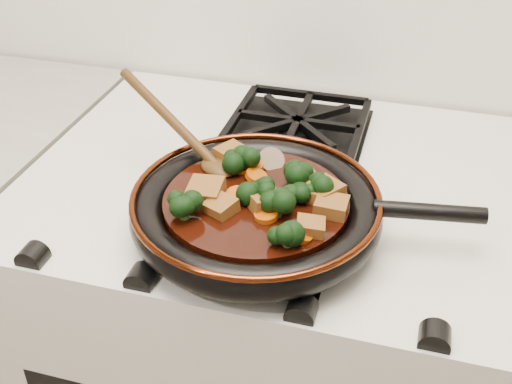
# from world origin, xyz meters

# --- Properties ---
(stove) EXTENTS (0.76, 0.60, 0.90)m
(stove) POSITION_xyz_m (0.00, 1.69, 0.45)
(stove) COLOR silver
(stove) RESTS_ON ground
(burner_grate_front) EXTENTS (0.23, 0.23, 0.03)m
(burner_grate_front) POSITION_xyz_m (0.00, 1.55, 0.91)
(burner_grate_front) COLOR black
(burner_grate_front) RESTS_ON stove
(burner_grate_back) EXTENTS (0.23, 0.23, 0.03)m
(burner_grate_back) POSITION_xyz_m (0.00, 1.83, 0.91)
(burner_grate_back) COLOR black
(burner_grate_back) RESTS_ON stove
(skillet) EXTENTS (0.45, 0.33, 0.05)m
(skillet) POSITION_xyz_m (0.01, 1.54, 0.94)
(skillet) COLOR black
(skillet) RESTS_ON burner_grate_front
(braising_sauce) EXTENTS (0.24, 0.24, 0.02)m
(braising_sauce) POSITION_xyz_m (0.01, 1.54, 0.95)
(braising_sauce) COLOR black
(braising_sauce) RESTS_ON skillet
(tofu_cube_0) EXTENTS (0.05, 0.05, 0.03)m
(tofu_cube_0) POSITION_xyz_m (-0.05, 1.53, 0.97)
(tofu_cube_0) COLOR brown
(tofu_cube_0) RESTS_ON braising_sauce
(tofu_cube_1) EXTENTS (0.04, 0.04, 0.02)m
(tofu_cube_1) POSITION_xyz_m (0.11, 1.54, 0.97)
(tofu_cube_1) COLOR brown
(tofu_cube_1) RESTS_ON braising_sauce
(tofu_cube_2) EXTENTS (0.06, 0.06, 0.03)m
(tofu_cube_2) POSITION_xyz_m (0.09, 1.57, 0.97)
(tofu_cube_2) COLOR brown
(tofu_cube_2) RESTS_ON braising_sauce
(tofu_cube_3) EXTENTS (0.04, 0.04, 0.02)m
(tofu_cube_3) POSITION_xyz_m (0.08, 1.56, 0.97)
(tofu_cube_3) COLOR brown
(tofu_cube_3) RESTS_ON braising_sauce
(tofu_cube_4) EXTENTS (0.05, 0.05, 0.02)m
(tofu_cube_4) POSITION_xyz_m (-0.03, 1.50, 0.97)
(tofu_cube_4) COLOR brown
(tofu_cube_4) RESTS_ON braising_sauce
(tofu_cube_5) EXTENTS (0.06, 0.06, 0.03)m
(tofu_cube_5) POSITION_xyz_m (-0.05, 1.62, 0.97)
(tofu_cube_5) COLOR brown
(tofu_cube_5) RESTS_ON braising_sauce
(tofu_cube_6) EXTENTS (0.04, 0.04, 0.02)m
(tofu_cube_6) POSITION_xyz_m (0.09, 1.49, 0.97)
(tofu_cube_6) COLOR brown
(tofu_cube_6) RESTS_ON braising_sauce
(tofu_cube_7) EXTENTS (0.06, 0.06, 0.03)m
(tofu_cube_7) POSITION_xyz_m (0.02, 1.53, 0.97)
(tofu_cube_7) COLOR brown
(tofu_cube_7) RESTS_ON braising_sauce
(broccoli_floret_0) EXTENTS (0.08, 0.08, 0.06)m
(broccoli_floret_0) POSITION_xyz_m (0.06, 1.56, 0.97)
(broccoli_floret_0) COLOR black
(broccoli_floret_0) RESTS_ON braising_sauce
(broccoli_floret_1) EXTENTS (0.09, 0.09, 0.06)m
(broccoli_floret_1) POSITION_xyz_m (-0.03, 1.60, 0.97)
(broccoli_floret_1) COLOR black
(broccoli_floret_1) RESTS_ON braising_sauce
(broccoli_floret_2) EXTENTS (0.09, 0.09, 0.07)m
(broccoli_floret_2) POSITION_xyz_m (0.06, 1.59, 0.97)
(broccoli_floret_2) COLOR black
(broccoli_floret_2) RESTS_ON braising_sauce
(broccoli_floret_3) EXTENTS (0.06, 0.06, 0.06)m
(broccoli_floret_3) POSITION_xyz_m (0.01, 1.54, 0.97)
(broccoli_floret_3) COLOR black
(broccoli_floret_3) RESTS_ON braising_sauce
(broccoli_floret_4) EXTENTS (0.08, 0.09, 0.07)m
(broccoli_floret_4) POSITION_xyz_m (-0.06, 1.48, 0.97)
(broccoli_floret_4) COLOR black
(broccoli_floret_4) RESTS_ON braising_sauce
(broccoli_floret_5) EXTENTS (0.09, 0.09, 0.06)m
(broccoli_floret_5) POSITION_xyz_m (0.08, 1.57, 0.97)
(broccoli_floret_5) COLOR black
(broccoli_floret_5) RESTS_ON braising_sauce
(broccoli_floret_6) EXTENTS (0.08, 0.08, 0.06)m
(broccoli_floret_6) POSITION_xyz_m (0.04, 1.51, 0.97)
(broccoli_floret_6) COLOR black
(broccoli_floret_6) RESTS_ON braising_sauce
(broccoli_floret_7) EXTENTS (0.08, 0.08, 0.07)m
(broccoli_floret_7) POSITION_xyz_m (0.07, 1.46, 0.97)
(broccoli_floret_7) COLOR black
(broccoli_floret_7) RESTS_ON braising_sauce
(carrot_coin_0) EXTENTS (0.03, 0.03, 0.01)m
(carrot_coin_0) POSITION_xyz_m (0.03, 1.50, 0.96)
(carrot_coin_0) COLOR #A33F04
(carrot_coin_0) RESTS_ON braising_sauce
(carrot_coin_1) EXTENTS (0.03, 0.03, 0.02)m
(carrot_coin_1) POSITION_xyz_m (-0.02, 1.61, 0.96)
(carrot_coin_1) COLOR #A33F04
(carrot_coin_1) RESTS_ON braising_sauce
(carrot_coin_2) EXTENTS (0.03, 0.03, 0.02)m
(carrot_coin_2) POSITION_xyz_m (-0.02, 1.53, 0.96)
(carrot_coin_2) COLOR #A33F04
(carrot_coin_2) RESTS_ON braising_sauce
(carrot_coin_3) EXTENTS (0.03, 0.03, 0.02)m
(carrot_coin_3) POSITION_xyz_m (-0.00, 1.58, 0.96)
(carrot_coin_3) COLOR #A33F04
(carrot_coin_3) RESTS_ON braising_sauce
(carrot_coin_4) EXTENTS (0.03, 0.03, 0.02)m
(carrot_coin_4) POSITION_xyz_m (0.08, 1.48, 0.96)
(carrot_coin_4) COLOR #A33F04
(carrot_coin_4) RESTS_ON braising_sauce
(carrot_coin_5) EXTENTS (0.03, 0.03, 0.01)m
(carrot_coin_5) POSITION_xyz_m (-0.03, 1.60, 0.96)
(carrot_coin_5) COLOR #A33F04
(carrot_coin_5) RESTS_ON braising_sauce
(mushroom_slice_0) EXTENTS (0.05, 0.05, 0.03)m
(mushroom_slice_0) POSITION_xyz_m (0.01, 1.63, 0.97)
(mushroom_slice_0) COLOR brown
(mushroom_slice_0) RESTS_ON braising_sauce
(mushroom_slice_1) EXTENTS (0.04, 0.04, 0.03)m
(mushroom_slice_1) POSITION_xyz_m (-0.04, 1.61, 0.97)
(mushroom_slice_1) COLOR brown
(mushroom_slice_1) RESTS_ON braising_sauce
(mushroom_slice_2) EXTENTS (0.04, 0.04, 0.03)m
(mushroom_slice_2) POSITION_xyz_m (0.07, 1.61, 0.97)
(mushroom_slice_2) COLOR brown
(mushroom_slice_2) RESTS_ON braising_sauce
(wooden_spoon) EXTENTS (0.14, 0.10, 0.22)m
(wooden_spoon) POSITION_xyz_m (-0.11, 1.62, 0.98)
(wooden_spoon) COLOR #40270D
(wooden_spoon) RESTS_ON braising_sauce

